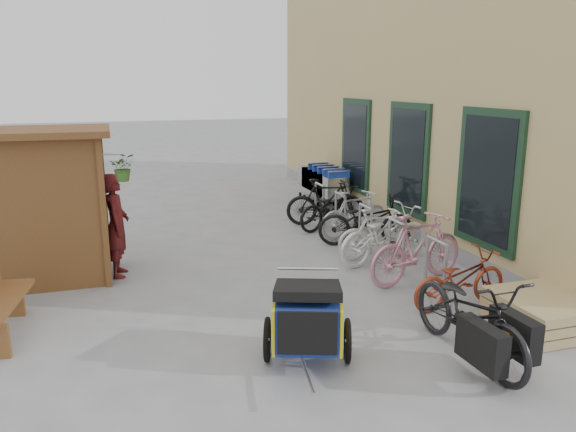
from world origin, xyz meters
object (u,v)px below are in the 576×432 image
object	(u,v)px
person_kiosk	(116,225)
bike_1	(417,248)
shopping_carts	(322,181)
child_trailer	(307,316)
bike_6	(332,208)
bike_4	(366,221)
pallet_stack	(541,312)
bike_0	(460,279)
bike_7	(326,202)
bike_5	(355,214)
bike_3	(377,233)
cargo_bike	(471,316)
bike_2	(384,235)
kiosk	(35,185)

from	to	relation	value
person_kiosk	bike_1	size ratio (longest dim) A/B	0.91
shopping_carts	person_kiosk	bearing A→B (deg)	-141.08
child_trailer	bike_6	size ratio (longest dim) A/B	0.95
person_kiosk	bike_4	bearing A→B (deg)	-80.00
pallet_stack	bike_0	bearing A→B (deg)	123.70
child_trailer	bike_6	distance (m)	5.91
bike_0	bike_7	size ratio (longest dim) A/B	0.90
bike_5	bike_7	size ratio (longest dim) A/B	0.93
bike_0	bike_7	world-z (taller)	bike_7
bike_4	bike_6	size ratio (longest dim) A/B	1.04
bike_3	bike_0	bearing A→B (deg)	-178.16
cargo_bike	bike_1	size ratio (longest dim) A/B	1.10
bike_1	cargo_bike	bearing A→B (deg)	150.43
bike_4	person_kiosk	bearing A→B (deg)	109.90
bike_4	cargo_bike	bearing A→B (deg)	-175.28
shopping_carts	child_trailer	size ratio (longest dim) A/B	1.38
child_trailer	bike_4	distance (m)	4.79
cargo_bike	bike_2	distance (m)	3.55
bike_6	cargo_bike	bearing A→B (deg)	153.79
person_kiosk	bike_6	world-z (taller)	person_kiosk
bike_5	kiosk	bearing A→B (deg)	86.79
cargo_bike	bike_4	bearing A→B (deg)	78.07
cargo_bike	kiosk	bearing A→B (deg)	137.25
pallet_stack	bike_5	size ratio (longest dim) A/B	0.75
child_trailer	bike_2	distance (m)	3.85
bike_0	bike_2	bearing A→B (deg)	-4.72
person_kiosk	shopping_carts	bearing A→B (deg)	-45.72
cargo_bike	bike_5	xyz separation A→B (m)	(0.87, 5.11, -0.04)
child_trailer	bike_2	xyz separation A→B (m)	(2.47, 2.95, -0.04)
kiosk	pallet_stack	world-z (taller)	kiosk
pallet_stack	bike_5	bearing A→B (deg)	96.31
bike_0	bike_4	xyz separation A→B (m)	(0.07, 3.20, 0.07)
bike_1	bike_3	world-z (taller)	bike_1
bike_0	bike_1	bearing A→B (deg)	-3.47
cargo_bike	bike_4	size ratio (longest dim) A/B	1.11
bike_2	cargo_bike	bearing A→B (deg)	154.70
bike_1	bike_6	bearing A→B (deg)	-12.74
kiosk	bike_0	xyz separation A→B (m)	(5.67, -2.96, -1.14)
person_kiosk	bike_7	xyz separation A→B (m)	(4.42, 2.06, -0.32)
bike_1	person_kiosk	bearing A→B (deg)	55.42
bike_7	shopping_carts	bearing A→B (deg)	-4.99
person_kiosk	bike_7	bearing A→B (deg)	-59.70
cargo_bike	bike_4	xyz separation A→B (m)	(0.85, 4.55, -0.04)
bike_4	bike_6	bearing A→B (deg)	21.33
child_trailer	person_kiosk	world-z (taller)	person_kiosk
child_trailer	person_kiosk	size ratio (longest dim) A/B	0.99
cargo_bike	bike_6	size ratio (longest dim) A/B	1.16
person_kiosk	bike_6	xyz separation A→B (m)	(4.44, 1.73, -0.38)
shopping_carts	bike_7	distance (m)	2.21
bike_2	bike_6	size ratio (longest dim) A/B	1.08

